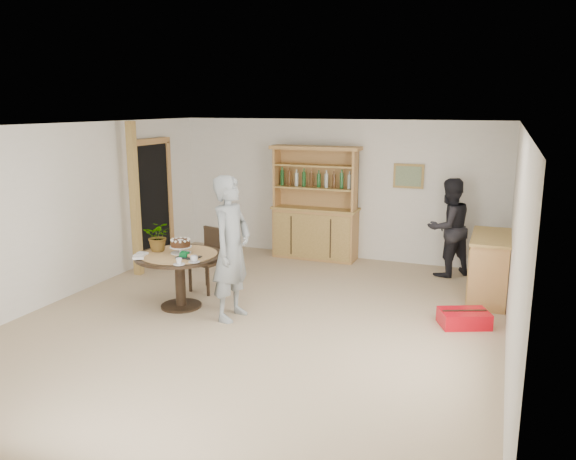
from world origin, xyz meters
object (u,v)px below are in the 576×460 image
at_px(hutch, 315,221).
at_px(dining_table, 180,265).
at_px(red_suitcase, 464,318).
at_px(dining_chair, 210,255).
at_px(teen_boy, 231,248).
at_px(adult_person, 449,227).
at_px(sideboard, 489,267).

xyz_separation_m(hutch, dining_table, (-0.92, -3.13, -0.08)).
bearing_deg(red_suitcase, dining_chair, 154.79).
bearing_deg(teen_boy, dining_chair, 46.06).
relative_size(teen_boy, adult_person, 1.17).
height_order(adult_person, red_suitcase, adult_person).
relative_size(sideboard, dining_table, 1.05).
bearing_deg(dining_chair, teen_boy, -34.36).
bearing_deg(hutch, dining_table, -106.39).
relative_size(hutch, adult_person, 1.27).
bearing_deg(dining_chair, hutch, 82.38).
xyz_separation_m(hutch, adult_person, (2.36, -0.26, 0.12)).
xyz_separation_m(dining_table, teen_boy, (0.85, -0.10, 0.34)).
bearing_deg(dining_table, adult_person, 41.19).
bearing_deg(dining_chair, red_suitcase, 11.71).
xyz_separation_m(sideboard, teen_boy, (-3.11, -1.99, 0.47)).
distance_m(dining_table, red_suitcase, 3.82).
distance_m(dining_table, teen_boy, 0.92).
bearing_deg(red_suitcase, hutch, 115.86).
distance_m(sideboard, dining_chair, 4.08).
xyz_separation_m(dining_chair, teen_boy, (0.83, -0.93, 0.41)).
distance_m(dining_table, dining_chair, 0.83).
bearing_deg(red_suitcase, teen_boy, 172.31).
relative_size(sideboard, red_suitcase, 1.78).
relative_size(dining_chair, teen_boy, 0.50).
bearing_deg(hutch, adult_person, -6.24).
relative_size(teen_boy, red_suitcase, 2.65).
distance_m(hutch, red_suitcase, 3.76).
bearing_deg(hutch, sideboard, -22.21).
bearing_deg(dining_table, dining_chair, 88.69).
bearing_deg(dining_chair, dining_table, -77.54).
distance_m(hutch, dining_table, 3.26).
relative_size(hutch, sideboard, 1.62).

